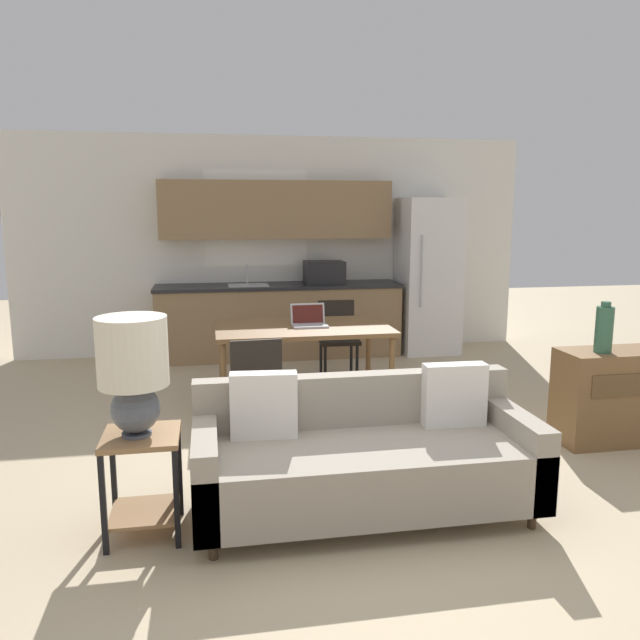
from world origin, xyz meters
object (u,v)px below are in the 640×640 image
(couch, at_px, (363,457))
(table_lamp, at_px, (133,367))
(vase, at_px, (604,329))
(laptop, at_px, (309,320))
(dining_table, at_px, (302,332))
(dining_chair_near_left, at_px, (254,381))
(side_table, at_px, (143,468))
(credenza, at_px, (622,396))
(dining_chair_far_right, at_px, (338,335))
(refrigerator, at_px, (428,276))

(couch, height_order, table_lamp, table_lamp)
(vase, height_order, laptop, vase)
(dining_table, distance_m, dining_chair_near_left, 0.98)
(couch, distance_m, side_table, 1.29)
(credenza, relative_size, laptop, 3.17)
(side_table, xyz_separation_m, vase, (3.34, 0.78, 0.53))
(side_table, height_order, table_lamp, table_lamp)
(dining_chair_far_right, bearing_deg, dining_table, -118.14)
(refrigerator, height_order, vase, refrigerator)
(credenza, distance_m, vase, 0.60)
(dining_table, bearing_deg, couch, -88.76)
(refrigerator, xyz_separation_m, couch, (-1.85, -4.04, -0.63))
(table_lamp, height_order, dining_chair_far_right, table_lamp)
(dining_chair_near_left, distance_m, laptop, 1.05)
(dining_chair_near_left, bearing_deg, vase, 162.78)
(dining_table, height_order, dining_chair_near_left, dining_chair_near_left)
(side_table, bearing_deg, refrigerator, 52.63)
(refrigerator, height_order, couch, refrigerator)
(dining_chair_far_right, relative_size, laptop, 2.57)
(side_table, bearing_deg, laptop, 59.64)
(table_lamp, bearing_deg, dining_chair_far_right, 60.12)
(dining_table, distance_m, table_lamp, 2.57)
(dining_chair_near_left, bearing_deg, laptop, -128.67)
(dining_table, relative_size, dining_chair_near_left, 1.93)
(credenza, xyz_separation_m, laptop, (-2.27, 1.40, 0.42))
(side_table, bearing_deg, dining_table, 60.71)
(dining_table, distance_m, vase, 2.55)
(vase, bearing_deg, dining_chair_near_left, 166.56)
(credenza, height_order, dining_chair_far_right, dining_chair_far_right)
(laptop, bearing_deg, table_lamp, -121.14)
(table_lamp, bearing_deg, credenza, 13.09)
(dining_table, height_order, dining_chair_far_right, dining_chair_far_right)
(dining_table, height_order, credenza, dining_table)
(table_lamp, distance_m, dining_chair_far_right, 3.60)
(refrigerator, xyz_separation_m, side_table, (-3.14, -4.11, -0.58))
(side_table, distance_m, table_lamp, 0.59)
(dining_chair_far_right, bearing_deg, table_lamp, -117.21)
(credenza, relative_size, vase, 2.62)
(dining_table, distance_m, dining_chair_far_right, 1.03)
(dining_table, relative_size, side_table, 2.71)
(dining_table, bearing_deg, dining_chair_far_right, 59.19)
(laptop, bearing_deg, vase, -35.94)
(side_table, height_order, dining_chair_near_left, dining_chair_near_left)
(refrigerator, relative_size, dining_chair_far_right, 2.35)
(dining_chair_near_left, height_order, dining_chair_far_right, same)
(table_lamp, bearing_deg, side_table, 37.81)
(refrigerator, height_order, laptop, refrigerator)
(couch, height_order, side_table, couch)
(couch, xyz_separation_m, vase, (2.05, 0.71, 0.58))
(dining_chair_far_right, bearing_deg, side_table, -117.06)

